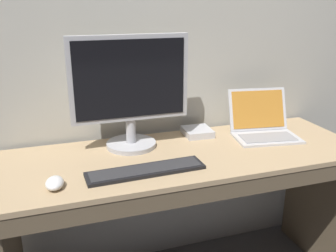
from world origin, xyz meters
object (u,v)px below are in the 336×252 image
at_px(wired_keyboard, 146,170).
at_px(external_drive_box, 197,132).
at_px(computer_mouse, 55,183).
at_px(external_monitor, 130,90).
at_px(laptop_silver, 262,124).

xyz_separation_m(wired_keyboard, external_drive_box, (0.37, 0.35, 0.01)).
height_order(wired_keyboard, computer_mouse, computer_mouse).
bearing_deg(computer_mouse, external_drive_box, 33.08).
bearing_deg(external_drive_box, wired_keyboard, -137.14).
bearing_deg(external_monitor, computer_mouse, -140.19).
bearing_deg(external_drive_box, external_monitor, -170.55).
distance_m(external_monitor, computer_mouse, 0.55).
bearing_deg(wired_keyboard, external_drive_box, 42.86).
xyz_separation_m(laptop_silver, wired_keyboard, (-0.70, -0.24, -0.05)).
bearing_deg(external_drive_box, laptop_silver, -17.66).
distance_m(wired_keyboard, external_drive_box, 0.51).
xyz_separation_m(external_monitor, wired_keyboard, (-0.01, -0.29, -0.27)).
height_order(laptop_silver, external_drive_box, laptop_silver).
xyz_separation_m(external_monitor, computer_mouse, (-0.37, -0.31, -0.26)).
bearing_deg(laptop_silver, external_drive_box, 162.34).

